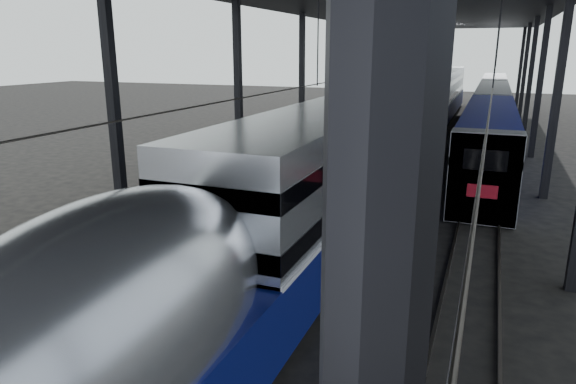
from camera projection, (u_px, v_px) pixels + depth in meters
The scene contains 8 objects.
ground at pixel (180, 309), 13.33m from camera, with size 160.00×160.00×0.00m, color black.
platform at pixel (308, 149), 32.37m from camera, with size 6.00×80.00×1.00m, color #4C4C4F.
yellow_strip at pixel (352, 144), 31.24m from camera, with size 0.30×80.00×0.01m, color gold.
rails at pixel (439, 165), 29.64m from camera, with size 6.52×80.00×0.16m.
canopy at pixel (403, 1), 28.16m from camera, with size 18.00×75.00×9.47m.
tgv_train at pixel (405, 121), 32.39m from camera, with size 3.23×65.20×4.64m.
second_train at pixel (492, 107), 43.51m from camera, with size 2.60×56.05×3.58m.
child at pixel (21, 324), 9.75m from camera, with size 0.34×0.22×0.94m, color #482018.
Camera 1 is at (7.03, -10.17, 6.49)m, focal length 32.00 mm.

